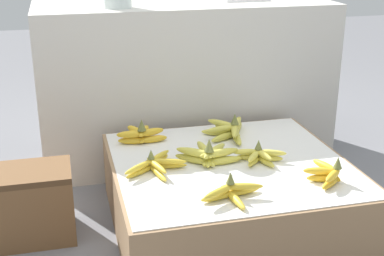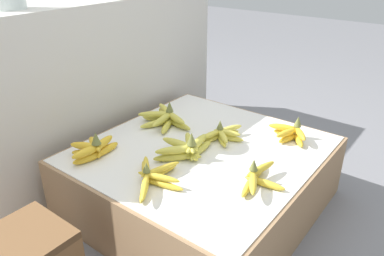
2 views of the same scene
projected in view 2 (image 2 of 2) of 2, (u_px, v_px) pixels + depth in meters
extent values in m
plane|color=slate|center=(201.00, 204.00, 1.64)|extent=(10.00, 10.00, 0.00)
cube|color=#997551|center=(202.00, 178.00, 1.58)|extent=(0.93, 0.88, 0.28)
cube|color=silver|center=(202.00, 149.00, 1.52)|extent=(0.90, 0.86, 0.00)
cube|color=beige|center=(79.00, 82.00, 1.88)|extent=(1.47, 0.54, 0.81)
ellipsoid|color=gold|center=(249.00, 185.00, 1.26)|extent=(0.15, 0.06, 0.03)
ellipsoid|color=gold|center=(265.00, 183.00, 1.27)|extent=(0.04, 0.15, 0.03)
ellipsoid|color=gold|center=(257.00, 174.00, 1.32)|extent=(0.15, 0.05, 0.03)
ellipsoid|color=gold|center=(253.00, 182.00, 1.23)|extent=(0.14, 0.09, 0.03)
ellipsoid|color=gold|center=(261.00, 169.00, 1.30)|extent=(0.15, 0.06, 0.03)
cone|color=olive|center=(254.00, 165.00, 1.27)|extent=(0.03, 0.03, 0.04)
ellipsoid|color=gold|center=(287.00, 133.00, 1.61)|extent=(0.05, 0.12, 0.03)
ellipsoid|color=gold|center=(289.00, 138.00, 1.57)|extent=(0.12, 0.06, 0.03)
ellipsoid|color=gold|center=(299.00, 140.00, 1.55)|extent=(0.11, 0.09, 0.03)
ellipsoid|color=gold|center=(283.00, 127.00, 1.60)|extent=(0.06, 0.12, 0.03)
ellipsoid|color=gold|center=(287.00, 133.00, 1.55)|extent=(0.12, 0.06, 0.03)
ellipsoid|color=gold|center=(300.00, 133.00, 1.55)|extent=(0.11, 0.10, 0.03)
cone|color=olive|center=(298.00, 121.00, 1.57)|extent=(0.03, 0.03, 0.04)
ellipsoid|color=gold|center=(145.00, 188.00, 1.24)|extent=(0.14, 0.11, 0.02)
ellipsoid|color=gold|center=(163.00, 184.00, 1.27)|extent=(0.06, 0.16, 0.02)
ellipsoid|color=gold|center=(160.00, 174.00, 1.33)|extent=(0.16, 0.05, 0.02)
ellipsoid|color=gold|center=(146.00, 172.00, 1.34)|extent=(0.12, 0.13, 0.02)
ellipsoid|color=gold|center=(145.00, 185.00, 1.22)|extent=(0.14, 0.12, 0.02)
ellipsoid|color=gold|center=(159.00, 177.00, 1.27)|extent=(0.07, 0.16, 0.02)
ellipsoid|color=gold|center=(161.00, 169.00, 1.31)|extent=(0.16, 0.06, 0.02)
ellipsoid|color=gold|center=(146.00, 168.00, 1.32)|extent=(0.13, 0.13, 0.02)
cone|color=olive|center=(146.00, 167.00, 1.27)|extent=(0.03, 0.03, 0.04)
ellipsoid|color=gold|center=(199.00, 150.00, 1.47)|extent=(0.17, 0.04, 0.03)
ellipsoid|color=gold|center=(192.00, 149.00, 1.48)|extent=(0.15, 0.13, 0.03)
ellipsoid|color=gold|center=(186.00, 151.00, 1.47)|extent=(0.09, 0.17, 0.03)
ellipsoid|color=gold|center=(181.00, 154.00, 1.45)|extent=(0.09, 0.17, 0.03)
ellipsoid|color=gold|center=(175.00, 157.00, 1.42)|extent=(0.15, 0.13, 0.03)
ellipsoid|color=gold|center=(197.00, 143.00, 1.46)|extent=(0.17, 0.06, 0.03)
ellipsoid|color=gold|center=(190.00, 143.00, 1.46)|extent=(0.14, 0.14, 0.03)
ellipsoid|color=gold|center=(180.00, 144.00, 1.45)|extent=(0.04, 0.17, 0.03)
ellipsoid|color=gold|center=(177.00, 150.00, 1.41)|extent=(0.15, 0.13, 0.03)
cone|color=olive|center=(192.00, 139.00, 1.40)|extent=(0.04, 0.04, 0.05)
ellipsoid|color=#DBCC4C|center=(215.00, 138.00, 1.57)|extent=(0.12, 0.05, 0.02)
ellipsoid|color=#DBCC4C|center=(222.00, 140.00, 1.55)|extent=(0.10, 0.10, 0.02)
ellipsoid|color=#DBCC4C|center=(230.00, 138.00, 1.57)|extent=(0.06, 0.12, 0.02)
ellipsoid|color=#DBCC4C|center=(227.00, 134.00, 1.60)|extent=(0.12, 0.07, 0.02)
ellipsoid|color=#DBCC4C|center=(212.00, 134.00, 1.55)|extent=(0.12, 0.05, 0.02)
ellipsoid|color=#DBCC4C|center=(223.00, 136.00, 1.53)|extent=(0.09, 0.10, 0.02)
ellipsoid|color=#DBCC4C|center=(227.00, 132.00, 1.56)|extent=(0.05, 0.12, 0.02)
ellipsoid|color=#DBCC4C|center=(230.00, 129.00, 1.60)|extent=(0.12, 0.07, 0.02)
cone|color=olive|center=(220.00, 124.00, 1.56)|extent=(0.03, 0.03, 0.04)
ellipsoid|color=gold|center=(107.00, 149.00, 1.48)|extent=(0.13, 0.04, 0.03)
ellipsoid|color=gold|center=(96.00, 150.00, 1.47)|extent=(0.09, 0.12, 0.03)
ellipsoid|color=gold|center=(87.00, 154.00, 1.45)|extent=(0.09, 0.12, 0.03)
ellipsoid|color=gold|center=(88.00, 158.00, 1.42)|extent=(0.13, 0.06, 0.03)
ellipsoid|color=gold|center=(103.00, 143.00, 1.46)|extent=(0.13, 0.06, 0.03)
ellipsoid|color=gold|center=(95.00, 144.00, 1.45)|extent=(0.08, 0.13, 0.03)
ellipsoid|color=gold|center=(85.00, 146.00, 1.44)|extent=(0.08, 0.13, 0.03)
ellipsoid|color=gold|center=(87.00, 152.00, 1.40)|extent=(0.13, 0.04, 0.03)
cone|color=olive|center=(96.00, 138.00, 1.41)|extent=(0.04, 0.04, 0.05)
ellipsoid|color=gold|center=(165.00, 115.00, 1.78)|extent=(0.11, 0.16, 0.03)
ellipsoid|color=gold|center=(160.00, 119.00, 1.74)|extent=(0.09, 0.17, 0.03)
ellipsoid|color=gold|center=(157.00, 123.00, 1.70)|extent=(0.17, 0.09, 0.03)
ellipsoid|color=gold|center=(167.00, 125.00, 1.68)|extent=(0.16, 0.10, 0.03)
ellipsoid|color=gold|center=(177.00, 124.00, 1.69)|extent=(0.05, 0.17, 0.03)
ellipsoid|color=gold|center=(166.00, 110.00, 1.75)|extent=(0.11, 0.16, 0.03)
ellipsoid|color=gold|center=(156.00, 114.00, 1.71)|extent=(0.13, 0.15, 0.03)
ellipsoid|color=gold|center=(163.00, 119.00, 1.67)|extent=(0.17, 0.06, 0.03)
ellipsoid|color=gold|center=(174.00, 117.00, 1.68)|extent=(0.08, 0.17, 0.03)
cone|color=olive|center=(170.00, 106.00, 1.70)|extent=(0.04, 0.04, 0.05)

